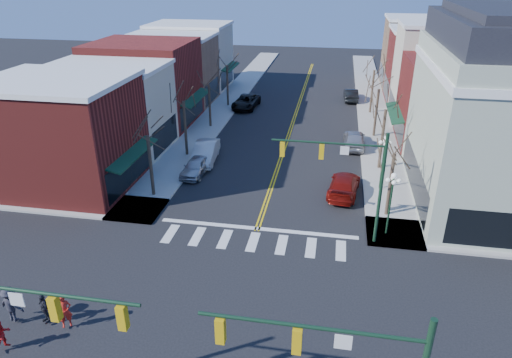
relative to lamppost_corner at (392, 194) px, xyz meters
The scene contains 34 objects.
ground 12.18m from the lamppost_corner, 133.97° to the right, with size 160.00×160.00×0.00m, color black.
sidewalk_left 20.69m from the lamppost_corner, 145.84° to the left, with size 3.50×70.00×0.15m, color #9E9B93.
sidewalk_right 11.87m from the lamppost_corner, 87.26° to the left, with size 3.50×70.00×0.15m, color #9E9B93.
bldg_left_brick_a 23.94m from the lamppost_corner, behind, with size 10.00×8.50×8.00m, color maroon.
bldg_left_stucco_a 26.14m from the lamppost_corner, 155.10° to the left, with size 10.00×7.00×7.50m, color beige.
bldg_left_brick_b 30.40m from the lamppost_corner, 141.28° to the left, with size 10.00×9.00×8.50m, color maroon.
bldg_left_tan 36.13m from the lamppost_corner, 131.01° to the left, with size 10.00×7.50×7.80m, color #9D7656.
bldg_left_stucco_b 42.28m from the lamppost_corner, 124.10° to the left, with size 10.00×8.00×8.20m, color beige.
bldg_right_brick_a 18.76m from the lamppost_corner, 67.06° to the left, with size 10.00×8.50×8.00m, color maroon.
bldg_right_stucco 26.12m from the lamppost_corner, 73.72° to the left, with size 10.00×7.00×10.00m, color beige.
bldg_right_brick_b 33.33m from the lamppost_corner, 77.34° to the left, with size 10.00×8.00×8.50m, color maroon.
bldg_right_tan 41.18m from the lamppost_corner, 79.78° to the left, with size 10.00×8.00×9.00m, color #9D7656.
traffic_mast_near_left 21.09m from the lamppost_corner, 130.84° to the right, with size 6.60×0.28×7.20m.
traffic_mast_far_right 3.36m from the lamppost_corner, 157.49° to the right, with size 6.60×0.28×7.20m.
lamppost_corner is the anchor object (origin of this frame).
lamppost_midblock 6.50m from the lamppost_corner, 90.00° to the left, with size 0.36×0.36×4.33m.
tree_left_a 16.80m from the lamppost_corner, behind, with size 0.24×0.24×4.76m, color #382B21.
tree_left_b 19.65m from the lamppost_corner, 147.69° to the left, with size 0.24×0.24×5.04m, color #382B21.
tree_left_c 24.87m from the lamppost_corner, 131.90° to the left, with size 0.24×0.24×4.55m, color #382B21.
tree_left_d 31.27m from the lamppost_corner, 122.06° to the left, with size 0.24×0.24×4.90m, color #382B21.
tree_right_a 2.59m from the lamppost_corner, 85.43° to the left, with size 0.24×0.24×4.62m, color #382B21.
tree_right_b 10.51m from the lamppost_corner, 88.91° to the left, with size 0.24×0.24×5.18m, color #382B21.
tree_right_c 18.51m from the lamppost_corner, 89.38° to the left, with size 0.24×0.24×4.83m, color #382B21.
tree_right_d 26.51m from the lamppost_corner, 89.57° to the left, with size 0.24×0.24×4.97m, color #382B21.
car_left_near 16.25m from the lamppost_corner, 155.10° to the left, with size 1.66×4.13×1.41m, color #B2B2B7.
car_left_mid 17.59m from the lamppost_corner, 146.73° to the left, with size 1.79×5.14×1.69m, color silver.
car_left_far 29.88m from the lamppost_corner, 118.66° to the left, with size 2.51×5.44×1.51m, color black.
car_right_near 6.36m from the lamppost_corner, 116.96° to the left, with size 2.07×5.10×1.48m, color maroon.
car_right_mid 15.56m from the lamppost_corner, 96.71° to the left, with size 1.94×4.81×1.64m, color #A9A8AD.
car_right_far 31.78m from the lamppost_corner, 93.52° to the left, with size 1.58×4.54×1.49m, color black.
pedestrian_red_a 19.18m from the lamppost_corner, 144.33° to the right, with size 0.64×0.42×1.75m, color red.
pedestrian_red_b 21.80m from the lamppost_corner, 143.63° to the right, with size 0.74×0.58×1.52m, color red.
pedestrian_dark_a 20.06m from the lamppost_corner, 146.50° to the right, with size 0.92×0.38×1.56m, color black.
pedestrian_dark_b 21.46m from the lamppost_corner, 148.38° to the right, with size 1.22×0.70×1.89m, color #22212A.
Camera 1 is at (4.40, -17.34, 15.68)m, focal length 32.00 mm.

